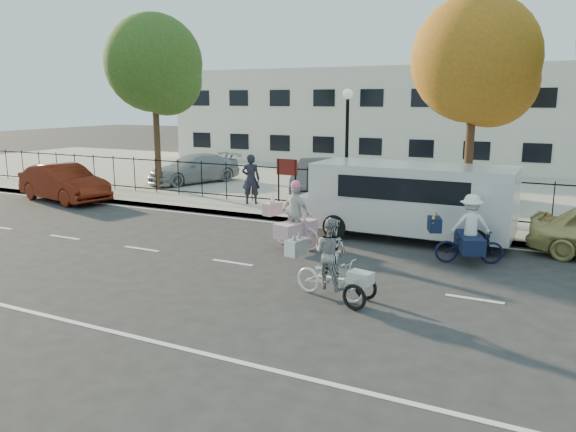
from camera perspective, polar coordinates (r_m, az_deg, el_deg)
The scene contains 20 objects.
ground at distance 14.55m, azimuth -5.67°, elevation -4.75°, with size 120.00×120.00×0.00m, color #333334.
road_markings at distance 14.55m, azimuth -5.67°, elevation -4.73°, with size 60.00×9.52×0.01m, color silver, non-canonical shape.
curb at distance 18.86m, azimuth 2.52°, elevation -0.64°, with size 60.00×0.10×0.15m, color #A8A399.
sidewalk at distance 19.80m, azimuth 3.77°, elevation -0.05°, with size 60.00×2.20×0.15m, color #A8A399.
parking_lot at distance 28.09m, azimuth 10.87°, elevation 3.28°, with size 60.00×15.60×0.15m, color #A8A399.
iron_fence at distance 20.65m, azimuth 4.99°, elevation 2.75°, with size 58.00×0.06×1.50m, color black, non-canonical shape.
building at distance 37.54m, azimuth 15.31°, elevation 9.65°, with size 34.00×10.00×6.00m, color silver.
lamppost at distance 19.87m, azimuth 6.03°, elevation 8.79°, with size 0.36×0.36×4.33m.
street_sign at distance 20.97m, azimuth -0.11°, elevation 4.36°, with size 0.85×0.06×1.80m.
zebra_trike at distance 11.85m, azimuth 4.33°, elevation -5.21°, with size 2.03×0.99×1.74m.
unicorn_bike at distance 15.79m, azimuth 0.70°, elevation -0.70°, with size 1.96×1.40×1.93m.
bull_bike at distance 15.01m, azimuth 17.89°, elevation -1.94°, with size 1.98×1.40×1.79m.
white_van at distance 17.04m, azimuth 12.08°, elevation 1.77°, with size 6.33×2.20×2.24m.
red_sedan at distance 24.84m, azimuth -21.81°, elevation 3.14°, with size 1.60×4.59×1.51m, color #5B180A.
pedestrian at distance 21.69m, azimuth -3.79°, elevation 3.77°, with size 0.70×0.46×1.92m, color black.
lot_car_a at distance 27.65m, azimuth -9.55°, elevation 4.77°, with size 1.90×4.68×1.36m, color #A0A3A7.
lot_car_c at distance 24.53m, azimuth 2.97°, elevation 4.16°, with size 1.54×4.41×1.45m, color #4A4D52.
lot_car_d at distance 23.14m, azimuth 18.81°, elevation 2.86°, with size 1.51×3.74×1.28m, color #A4A6AC.
tree_west at distance 25.94m, azimuth -13.16°, elevation 14.44°, with size 4.26×4.26×7.80m.
tree_mid at distance 19.36m, azimuth 18.90°, elevation 14.27°, with size 4.03×4.03×7.39m.
Camera 1 is at (7.50, -11.77, 4.13)m, focal length 35.00 mm.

